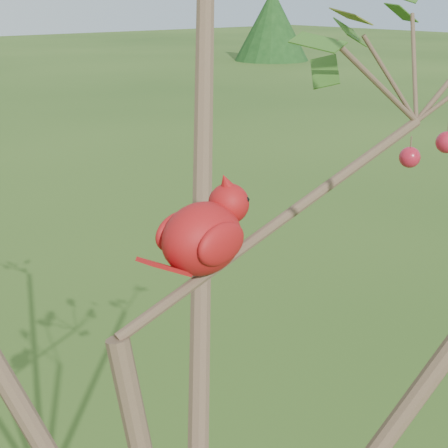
% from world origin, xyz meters
% --- Properties ---
extents(crabapple_tree, '(2.35, 2.05, 2.95)m').
position_xyz_m(crabapple_tree, '(0.03, -0.02, 2.12)').
color(crabapple_tree, '#473226').
rests_on(crabapple_tree, ground).
extents(cardinal, '(0.23, 0.13, 0.16)m').
position_xyz_m(cardinal, '(0.10, 0.09, 2.08)').
color(cardinal, maroon).
rests_on(cardinal, ground).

